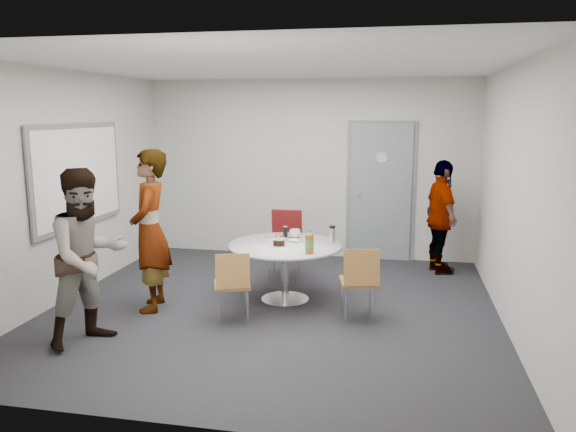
% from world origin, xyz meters
% --- Properties ---
extents(floor, '(5.00, 5.00, 0.00)m').
position_xyz_m(floor, '(0.00, 0.00, 0.00)').
color(floor, black).
rests_on(floor, ground).
extents(ceiling, '(5.00, 5.00, 0.00)m').
position_xyz_m(ceiling, '(0.00, 0.00, 2.70)').
color(ceiling, silver).
rests_on(ceiling, wall_back).
extents(wall_back, '(5.00, 0.00, 5.00)m').
position_xyz_m(wall_back, '(0.00, 2.50, 1.35)').
color(wall_back, beige).
rests_on(wall_back, floor).
extents(wall_left, '(0.00, 5.00, 5.00)m').
position_xyz_m(wall_left, '(-2.50, 0.00, 1.35)').
color(wall_left, beige).
rests_on(wall_left, floor).
extents(wall_right, '(0.00, 5.00, 5.00)m').
position_xyz_m(wall_right, '(2.50, 0.00, 1.35)').
color(wall_right, beige).
rests_on(wall_right, floor).
extents(wall_front, '(5.00, 0.00, 5.00)m').
position_xyz_m(wall_front, '(0.00, -2.50, 1.35)').
color(wall_front, beige).
rests_on(wall_front, floor).
extents(door, '(1.02, 0.17, 2.12)m').
position_xyz_m(door, '(1.10, 2.48, 1.03)').
color(door, slate).
rests_on(door, wall_back).
extents(whiteboard, '(0.04, 1.90, 1.25)m').
position_xyz_m(whiteboard, '(-2.46, 0.20, 1.45)').
color(whiteboard, slate).
rests_on(whiteboard, wall_left).
extents(table, '(1.32, 1.32, 0.97)m').
position_xyz_m(table, '(0.10, 0.30, 0.59)').
color(table, white).
rests_on(table, floor).
extents(chair_near_left, '(0.48, 0.50, 0.78)m').
position_xyz_m(chair_near_left, '(-0.32, -0.51, 0.47)').
color(chair_near_left, brown).
rests_on(chair_near_left, floor).
extents(chair_near_right, '(0.47, 0.50, 0.82)m').
position_xyz_m(chair_near_right, '(0.99, -0.21, 0.50)').
color(chair_near_right, brown).
rests_on(chair_near_right, floor).
extents(chair_far, '(0.45, 0.49, 0.91)m').
position_xyz_m(chair_far, '(-0.11, 1.28, 0.55)').
color(chair_far, maroon).
rests_on(chair_far, floor).
extents(person_main, '(0.59, 0.75, 1.81)m').
position_xyz_m(person_main, '(-1.35, -0.25, 0.91)').
color(person_main, '#A5C6EA').
rests_on(person_main, floor).
extents(person_left, '(0.97, 1.04, 1.70)m').
position_xyz_m(person_left, '(-1.52, -1.25, 0.85)').
color(person_left, white).
rests_on(person_left, floor).
extents(person_right, '(0.63, 0.99, 1.57)m').
position_xyz_m(person_right, '(1.95, 1.89, 0.79)').
color(person_right, black).
rests_on(person_right, floor).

